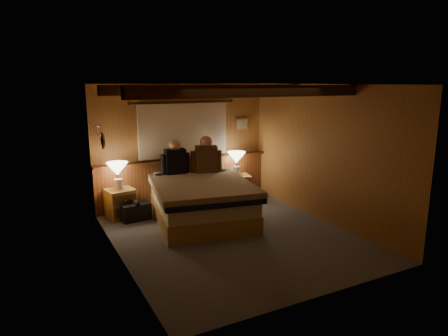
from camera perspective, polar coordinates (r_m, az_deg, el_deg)
floor at (r=6.54m, az=1.24°, el=-9.67°), size 4.20×4.20×0.00m
ceiling at (r=6.07m, az=1.35°, el=11.87°), size 4.20×4.20×0.00m
wall_back at (r=8.07m, az=-5.90°, el=3.34°), size 3.60×0.00×3.60m
wall_left at (r=5.57m, az=-15.17°, el=-1.03°), size 0.00×4.20×4.20m
wall_right at (r=7.22m, az=13.94°, el=1.99°), size 0.00×4.20×4.20m
wall_front at (r=4.52m, az=14.21°, el=-4.05°), size 3.60×0.00×3.60m
wainscot at (r=8.15m, az=-5.62°, el=-1.69°), size 3.60×0.23×0.94m
curtain_window at (r=7.96m, az=-5.76°, el=5.55°), size 2.18×0.09×1.11m
ceiling_beams at (r=6.20m, az=0.66°, el=11.05°), size 3.60×1.65×0.16m
coat_rail at (r=7.04m, az=-17.54°, el=5.39°), size 0.05×0.55×0.24m
framed_print at (r=8.59m, az=2.56°, el=6.28°), size 0.30×0.04×0.25m
bed at (r=7.12m, az=-3.29°, el=-4.62°), size 1.95×2.36×0.72m
nightstand_left at (r=7.56m, az=-14.52°, el=-4.88°), size 0.54×0.50×0.53m
nightstand_right at (r=8.42m, az=2.05°, el=-2.77°), size 0.55×0.51×0.52m
lamp_left at (r=7.41m, az=-14.98°, el=-0.35°), size 0.38×0.38×0.50m
lamp_right at (r=8.29m, az=1.78°, el=1.31°), size 0.38×0.38×0.50m
person_left at (r=7.63m, az=-6.98°, el=1.19°), size 0.56×0.25×0.68m
person_right at (r=7.70m, az=-2.56°, el=1.55°), size 0.58×0.35×0.74m
duffel_bag at (r=7.38m, az=-12.56°, el=-6.04°), size 0.54×0.36×0.37m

